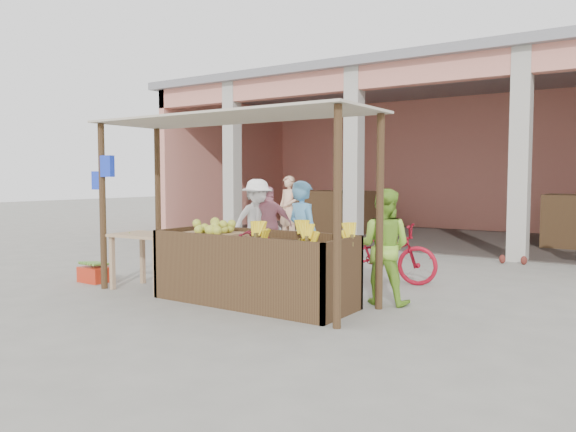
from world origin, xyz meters
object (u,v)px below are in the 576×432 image
Objects in this scene: vendor_green at (384,243)px; side_table at (149,243)px; vendor_blue at (303,232)px; motorcycle at (380,252)px; red_crate at (95,274)px; fruit_stall at (254,272)px.

side_table is at bearing 10.29° from vendor_green.
vendor_blue is 0.92× the size of motorcycle.
red_crate is 4.44m from vendor_green.
fruit_stall is 1.58× the size of vendor_blue.
motorcycle is at bearing 33.37° from red_crate.
vendor_green reaches higher than side_table.
side_table is 3.40m from motorcycle.
vendor_green is (1.29, -0.14, -0.06)m from vendor_blue.
fruit_stall is at bearing 0.02° from side_table.
vendor_green is 0.85× the size of motorcycle.
motorcycle is (3.62, 2.37, 0.35)m from red_crate.
vendor_green reaches higher than fruit_stall.
vendor_blue is (2.96, 1.25, 0.71)m from red_crate.
motorcycle is (0.74, 2.16, 0.07)m from fruit_stall.
red_crate is (-1.12, -0.07, -0.54)m from side_table.
motorcycle is at bearing -71.65° from vendor_green.
red_crate is at bearing 109.52° from motorcycle.
fruit_stall is at bearing 25.22° from vendor_green.
vendor_blue is at bearing 28.14° from side_table.
side_table is 3.30m from vendor_green.
vendor_blue is at bearing 135.79° from motorcycle.
side_table is 1.25m from red_crate.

